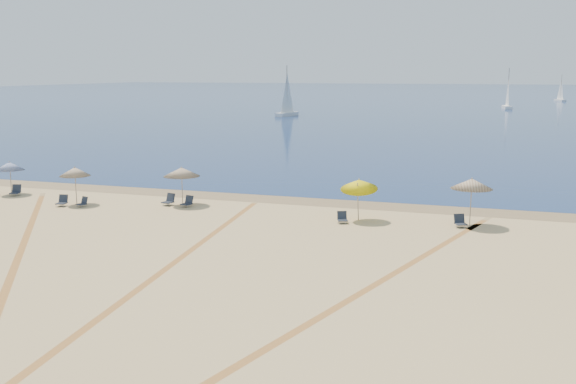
{
  "coord_description": "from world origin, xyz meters",
  "views": [
    {
      "loc": [
        11.12,
        -15.51,
        8.31
      ],
      "look_at": [
        0.0,
        20.0,
        1.3
      ],
      "focal_mm": 40.11,
      "sensor_mm": 36.0,
      "label": 1
    }
  ],
  "objects_px": {
    "chair_7": "(460,221)",
    "chair_1": "(16,191)",
    "umbrella_2": "(182,172)",
    "chair_4": "(169,200)",
    "umbrella_0": "(9,166)",
    "sailboat_2": "(508,96)",
    "umbrella_3": "(359,184)",
    "chair_6": "(342,218)",
    "chair_2": "(62,201)",
    "chair_3": "(83,202)",
    "umbrella_4": "(472,184)",
    "chair_5": "(188,202)",
    "sailboat_0": "(287,101)",
    "umbrella_1": "(75,172)",
    "sailboat_1": "(561,93)"
  },
  "relations": [
    {
      "from": "umbrella_0",
      "to": "umbrella_2",
      "type": "bearing_deg",
      "value": 1.6
    },
    {
      "from": "chair_2",
      "to": "sailboat_0",
      "type": "relative_size",
      "value": 0.08
    },
    {
      "from": "chair_1",
      "to": "chair_6",
      "type": "xyz_separation_m",
      "value": [
        22.96,
        -1.26,
        -0.04
      ]
    },
    {
      "from": "chair_7",
      "to": "chair_1",
      "type": "bearing_deg",
      "value": 154.99
    },
    {
      "from": "chair_2",
      "to": "sailboat_2",
      "type": "distance_m",
      "value": 123.59
    },
    {
      "from": "umbrella_3",
      "to": "chair_6",
      "type": "bearing_deg",
      "value": -129.68
    },
    {
      "from": "chair_4",
      "to": "sailboat_1",
      "type": "xyz_separation_m",
      "value": [
        37.55,
        160.57,
        1.91
      ]
    },
    {
      "from": "umbrella_4",
      "to": "chair_1",
      "type": "relative_size",
      "value": 3.15
    },
    {
      "from": "chair_1",
      "to": "chair_6",
      "type": "height_order",
      "value": "chair_1"
    },
    {
      "from": "umbrella_2",
      "to": "sailboat_2",
      "type": "xyz_separation_m",
      "value": [
        21.84,
        117.52,
        0.64
      ]
    },
    {
      "from": "chair_3",
      "to": "umbrella_0",
      "type": "bearing_deg",
      "value": -177.04
    },
    {
      "from": "umbrella_3",
      "to": "chair_5",
      "type": "bearing_deg",
      "value": 177.67
    },
    {
      "from": "chair_5",
      "to": "chair_6",
      "type": "xyz_separation_m",
      "value": [
        10.12,
        -1.32,
        -0.03
      ]
    },
    {
      "from": "chair_2",
      "to": "sailboat_1",
      "type": "xyz_separation_m",
      "value": [
        43.81,
        162.81,
        1.93
      ]
    },
    {
      "from": "chair_4",
      "to": "chair_7",
      "type": "relative_size",
      "value": 0.99
    },
    {
      "from": "chair_1",
      "to": "umbrella_3",
      "type": "bearing_deg",
      "value": -17.13
    },
    {
      "from": "umbrella_0",
      "to": "sailboat_0",
      "type": "distance_m",
      "value": 80.35
    },
    {
      "from": "chair_2",
      "to": "sailboat_2",
      "type": "height_order",
      "value": "sailboat_2"
    },
    {
      "from": "umbrella_0",
      "to": "sailboat_0",
      "type": "bearing_deg",
      "value": 93.83
    },
    {
      "from": "umbrella_2",
      "to": "sailboat_2",
      "type": "distance_m",
      "value": 119.53
    },
    {
      "from": "chair_7",
      "to": "sailboat_0",
      "type": "relative_size",
      "value": 0.09
    },
    {
      "from": "chair_4",
      "to": "sailboat_2",
      "type": "height_order",
      "value": "sailboat_2"
    },
    {
      "from": "umbrella_2",
      "to": "chair_5",
      "type": "distance_m",
      "value": 1.97
    },
    {
      "from": "umbrella_4",
      "to": "chair_6",
      "type": "distance_m",
      "value": 7.25
    },
    {
      "from": "umbrella_4",
      "to": "chair_2",
      "type": "relative_size",
      "value": 3.52
    },
    {
      "from": "umbrella_0",
      "to": "sailboat_2",
      "type": "bearing_deg",
      "value": 73.63
    },
    {
      "from": "chair_5",
      "to": "sailboat_0",
      "type": "bearing_deg",
      "value": 117.94
    },
    {
      "from": "chair_1",
      "to": "chair_2",
      "type": "distance_m",
      "value": 5.59
    },
    {
      "from": "umbrella_2",
      "to": "chair_4",
      "type": "height_order",
      "value": "umbrella_2"
    },
    {
      "from": "sailboat_0",
      "to": "sailboat_1",
      "type": "distance_m",
      "value": 97.37
    },
    {
      "from": "umbrella_4",
      "to": "chair_5",
      "type": "xyz_separation_m",
      "value": [
        -16.92,
        -0.19,
        -2.0
      ]
    },
    {
      "from": "umbrella_1",
      "to": "sailboat_0",
      "type": "bearing_deg",
      "value": 98.13
    },
    {
      "from": "chair_1",
      "to": "chair_5",
      "type": "distance_m",
      "value": 12.83
    },
    {
      "from": "chair_3",
      "to": "chair_7",
      "type": "relative_size",
      "value": 0.87
    },
    {
      "from": "umbrella_4",
      "to": "sailboat_1",
      "type": "relative_size",
      "value": 0.36
    },
    {
      "from": "umbrella_1",
      "to": "umbrella_2",
      "type": "distance_m",
      "value": 6.76
    },
    {
      "from": "chair_6",
      "to": "chair_7",
      "type": "relative_size",
      "value": 0.91
    },
    {
      "from": "chair_3",
      "to": "chair_6",
      "type": "bearing_deg",
      "value": 21.18
    },
    {
      "from": "chair_2",
      "to": "chair_7",
      "type": "xyz_separation_m",
      "value": [
        24.05,
        1.74,
        -0.0
      ]
    },
    {
      "from": "umbrella_1",
      "to": "chair_6",
      "type": "relative_size",
      "value": 3.15
    },
    {
      "from": "sailboat_0",
      "to": "chair_2",
      "type": "bearing_deg",
      "value": -70.46
    },
    {
      "from": "chair_5",
      "to": "sailboat_0",
      "type": "xyz_separation_m",
      "value": [
        -18.79,
        80.36,
        2.52
      ]
    },
    {
      "from": "umbrella_0",
      "to": "chair_6",
      "type": "bearing_deg",
      "value": -3.69
    },
    {
      "from": "chair_1",
      "to": "chair_6",
      "type": "bearing_deg",
      "value": -19.35
    },
    {
      "from": "chair_5",
      "to": "chair_7",
      "type": "distance_m",
      "value": 16.43
    },
    {
      "from": "umbrella_0",
      "to": "chair_7",
      "type": "xyz_separation_m",
      "value": [
        29.85,
        -0.55,
        -1.64
      ]
    },
    {
      "from": "chair_4",
      "to": "chair_5",
      "type": "distance_m",
      "value": 1.37
    },
    {
      "from": "umbrella_2",
      "to": "chair_2",
      "type": "relative_size",
      "value": 3.22
    },
    {
      "from": "chair_6",
      "to": "sailboat_1",
      "type": "xyz_separation_m",
      "value": [
        26.06,
        162.04,
        1.95
      ]
    },
    {
      "from": "chair_1",
      "to": "chair_7",
      "type": "xyz_separation_m",
      "value": [
        29.26,
        -0.29,
        -0.02
      ]
    }
  ]
}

